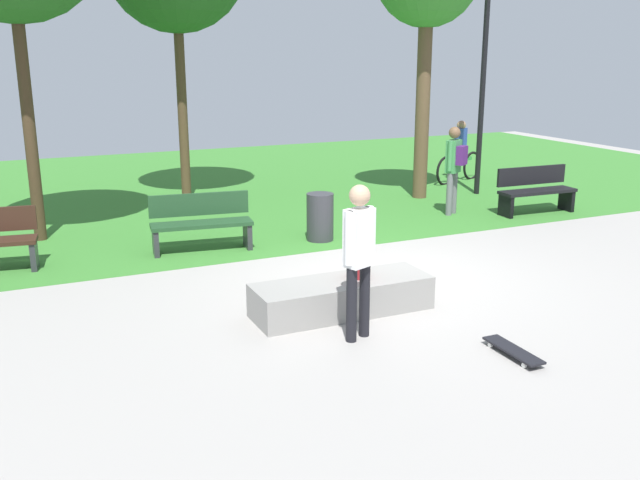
% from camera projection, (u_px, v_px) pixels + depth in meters
% --- Properties ---
extents(ground_plane, '(28.00, 28.00, 0.00)m').
position_uv_depth(ground_plane, '(379.00, 275.00, 10.14)').
color(ground_plane, '#9E9993').
extents(grass_lawn, '(26.60, 12.53, 0.01)m').
position_uv_depth(grass_lawn, '(222.00, 185.00, 16.93)').
color(grass_lawn, '#387A2D').
rests_on(grass_lawn, ground_plane).
extents(concrete_ledge, '(2.22, 0.74, 0.41)m').
position_uv_depth(concrete_ledge, '(342.00, 296.00, 8.65)').
color(concrete_ledge, gray).
rests_on(concrete_ledge, ground_plane).
extents(backpack_on_ledge, '(0.27, 0.33, 0.32)m').
position_uv_depth(backpack_on_ledge, '(359.00, 264.00, 8.70)').
color(backpack_on_ledge, maroon).
rests_on(backpack_on_ledge, concrete_ledge).
extents(skater_performing_trick, '(0.41, 0.30, 1.75)m').
position_uv_depth(skater_performing_trick, '(359.00, 250.00, 7.65)').
color(skater_performing_trick, black).
rests_on(skater_performing_trick, ground_plane).
extents(skateboard_by_ledge, '(0.21, 0.80, 0.08)m').
position_uv_depth(skateboard_by_ledge, '(513.00, 350.00, 7.44)').
color(skateboard_by_ledge, black).
rests_on(skateboard_by_ledge, ground_plane).
extents(park_bench_near_lamppost, '(1.65, 0.67, 0.91)m').
position_uv_depth(park_bench_near_lamppost, '(201.00, 221.00, 11.28)').
color(park_bench_near_lamppost, '#1E4223').
rests_on(park_bench_near_lamppost, ground_plane).
extents(park_bench_by_oak, '(1.62, 0.53, 0.91)m').
position_uv_depth(park_bench_by_oak, '(535.00, 189.00, 13.88)').
color(park_bench_by_oak, black).
rests_on(park_bench_by_oak, ground_plane).
extents(lamp_post, '(0.28, 0.28, 4.69)m').
position_uv_depth(lamp_post, '(484.00, 65.00, 15.15)').
color(lamp_post, black).
rests_on(lamp_post, ground_plane).
extents(trash_bin, '(0.46, 0.46, 0.81)m').
position_uv_depth(trash_bin, '(320.00, 217.00, 11.90)').
color(trash_bin, '#333338').
rests_on(trash_bin, ground_plane).
extents(pedestrian_with_backpack, '(0.43, 0.44, 1.72)m').
position_uv_depth(pedestrian_with_backpack, '(454.00, 162.00, 13.61)').
color(pedestrian_with_backpack, slate).
rests_on(pedestrian_with_backpack, ground_plane).
extents(cyclist_on_bicycle, '(1.73, 0.67, 1.52)m').
position_uv_depth(cyclist_on_bicycle, '(460.00, 156.00, 17.18)').
color(cyclist_on_bicycle, black).
rests_on(cyclist_on_bicycle, ground_plane).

